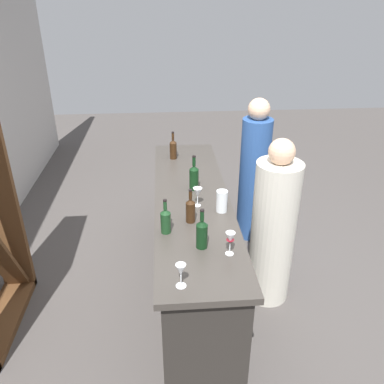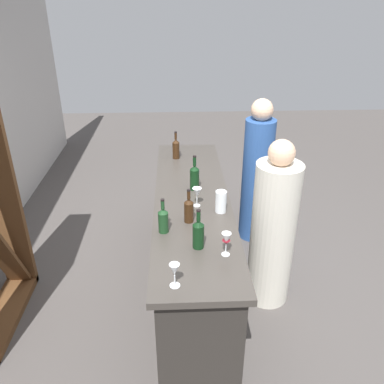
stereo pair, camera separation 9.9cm
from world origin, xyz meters
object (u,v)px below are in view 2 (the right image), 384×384
Objects in this scene: wine_bottle_leftmost_dark_green at (198,233)px; person_center_guest at (257,176)px; wine_glass_near_left at (226,240)px; person_left_guest at (273,232)px; wine_glass_near_center at (197,193)px; wine_bottle_second_right_dark_green at (195,177)px; water_pitcher at (221,202)px; wine_bottle_center_amber_brown at (189,210)px; wine_glass_near_right at (175,271)px; wine_bottle_second_left_olive_green at (163,220)px; wine_bottle_rightmost_amber_brown at (176,148)px.

person_center_guest is (1.54, -0.73, -0.30)m from wine_bottle_leftmost_dark_green.
person_left_guest reaches higher than wine_glass_near_left.
wine_glass_near_center is at bearing 12.84° from wine_glass_near_left.
wine_bottle_second_right_dark_green is 1.01m from wine_glass_near_left.
water_pitcher is at bearing -118.95° from wine_glass_near_center.
wine_bottle_center_amber_brown reaches higher than wine_glass_near_center.
wine_bottle_second_right_dark_green is 1.31m from wine_glass_near_right.
wine_glass_near_center is at bearing -35.20° from wine_bottle_second_left_olive_green.
wine_glass_near_right is 0.10× the size of person_center_guest.
wine_bottle_second_right_dark_green reaches higher than wine_bottle_center_amber_brown.
wine_glass_near_left is 0.46m from wine_glass_near_right.
wine_glass_near_left is (-0.10, -0.18, 0.01)m from wine_bottle_leftmost_dark_green.
wine_bottle_leftmost_dark_green is at bearing 156.60° from water_pitcher.
wine_bottle_center_amber_brown is at bearing -54.65° from wine_bottle_second_left_olive_green.
wine_bottle_rightmost_amber_brown is 1.06m from wine_glass_near_center.
person_center_guest is (0.95, -0.70, -0.31)m from wine_glass_near_center.
wine_glass_near_center is at bearing -2.33° from wine_bottle_leftmost_dark_green.
wine_bottle_second_left_olive_green is 0.74m from wine_bottle_second_right_dark_green.
person_center_guest is at bearing -33.03° from wine_bottle_center_amber_brown.
wine_bottle_second_right_dark_green is at bearing 24.99° from water_pitcher.
wine_glass_near_left is 0.95× the size of water_pitcher.
person_center_guest is (1.02, -0.05, 0.05)m from person_left_guest.
wine_glass_near_left is 0.11× the size of person_center_guest.
wine_bottle_center_amber_brown is 1.69× the size of wine_glass_near_center.
wine_bottle_rightmost_amber_brown reaches higher than wine_glass_near_center.
wine_glass_near_center is 1.01m from wine_glass_near_right.
wine_bottle_second_right_dark_green reaches higher than wine_glass_near_left.
wine_glass_near_center is 1.01× the size of wine_glass_near_right.
wine_bottle_leftmost_dark_green is at bearing 61.64° from wine_glass_near_left.
wine_glass_near_right is 0.96m from water_pitcher.
wine_bottle_center_amber_brown is 1.53× the size of water_pitcher.
person_center_guest is at bearing -96.48° from wine_bottle_rightmost_amber_brown.
wine_bottle_leftmost_dark_green is 0.43m from wine_glass_near_right.
person_left_guest is at bearing -52.12° from wine_bottle_leftmost_dark_green.
wine_bottle_leftmost_dark_green is at bearing 177.67° from wine_glass_near_center.
wine_bottle_second_right_dark_green is 0.31m from wine_glass_near_center.
person_left_guest reaches higher than wine_bottle_center_amber_brown.
water_pitcher is 0.12× the size of person_left_guest.
water_pitcher is 1.21m from person_center_guest.
wine_bottle_leftmost_dark_green is 0.92m from person_left_guest.
wine_bottle_second_left_olive_green is (0.21, 0.25, -0.01)m from wine_bottle_leftmost_dark_green.
wine_bottle_second_left_olive_green is 0.92× the size of wine_bottle_rightmost_amber_brown.
wine_bottle_second_right_dark_green reaches higher than wine_bottle_rightmost_amber_brown.
wine_bottle_second_left_olive_green is at bearing 7.46° from wine_glass_near_right.
wine_glass_near_left is 1.76m from person_center_guest.
wine_bottle_leftmost_dark_green reaches higher than wine_bottle_second_left_olive_green.
person_center_guest is at bearing -25.19° from wine_bottle_leftmost_dark_green.
person_center_guest is (0.64, -0.71, -0.31)m from wine_bottle_second_right_dark_green.
wine_bottle_second_left_olive_green reaches higher than wine_glass_near_right.
wine_bottle_leftmost_dark_green is 1.86× the size of wine_glass_near_right.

